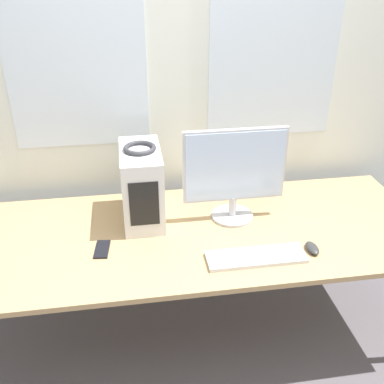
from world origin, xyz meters
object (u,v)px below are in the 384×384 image
(pc_tower, at_px, (142,185))
(mouse, at_px, (312,248))
(headphones, at_px, (140,148))
(monitor_main, at_px, (234,172))
(cell_phone, at_px, (102,249))
(keyboard, at_px, (256,257))

(pc_tower, bearing_deg, mouse, -28.66)
(headphones, bearing_deg, monitor_main, -8.71)
(monitor_main, xyz_separation_m, mouse, (0.31, -0.36, -0.26))
(pc_tower, bearing_deg, monitor_main, -8.61)
(pc_tower, bearing_deg, cell_phone, -128.80)
(monitor_main, bearing_deg, keyboard, -86.08)
(mouse, bearing_deg, monitor_main, 131.02)
(pc_tower, bearing_deg, headphones, 90.00)
(cell_phone, bearing_deg, monitor_main, 22.31)
(headphones, distance_m, monitor_main, 0.50)
(monitor_main, xyz_separation_m, keyboard, (0.03, -0.38, -0.27))
(keyboard, distance_m, cell_phone, 0.75)
(monitor_main, height_order, cell_phone, monitor_main)
(pc_tower, xyz_separation_m, mouse, (0.80, -0.43, -0.18))
(headphones, xyz_separation_m, mouse, (0.80, -0.44, -0.40))
(mouse, xyz_separation_m, cell_phone, (-1.02, 0.16, -0.01))
(keyboard, bearing_deg, monitor_main, 93.92)
(keyboard, distance_m, mouse, 0.29)
(monitor_main, distance_m, keyboard, 0.47)
(monitor_main, distance_m, mouse, 0.55)
(headphones, bearing_deg, pc_tower, -90.00)
(cell_phone, bearing_deg, headphones, 57.58)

